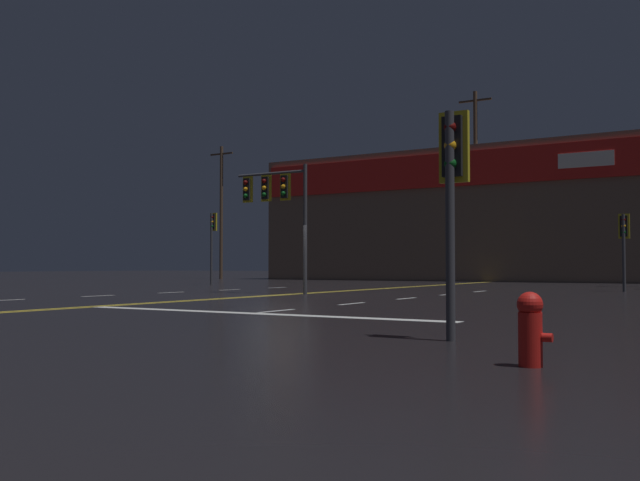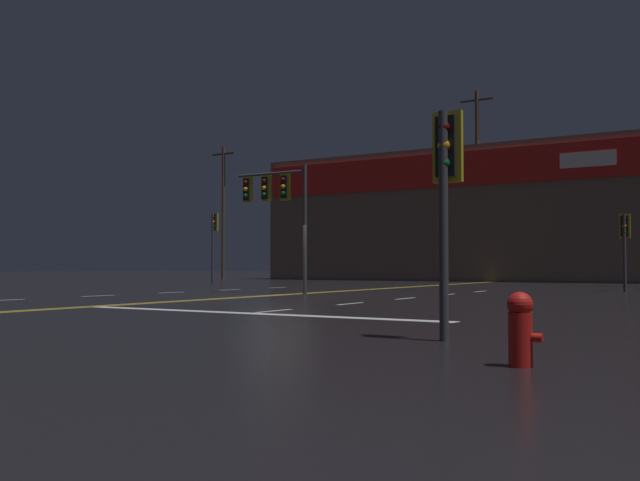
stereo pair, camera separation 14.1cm
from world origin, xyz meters
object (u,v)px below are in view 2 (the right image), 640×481
Objects in this scene: traffic_signal_median at (274,196)px; traffic_signal_corner_northeast at (625,234)px; traffic_signal_corner_northwest at (214,232)px; fire_hydrant at (520,327)px; traffic_signal_corner_southeast at (446,172)px.

traffic_signal_median reaches higher than traffic_signal_corner_northeast.
fire_hydrant is at bearing -45.03° from traffic_signal_corner_northwest.
traffic_signal_corner_southeast is 3.22m from fire_hydrant.
traffic_signal_corner_northeast is 23.40m from fire_hydrant.
traffic_signal_corner_northwest is at bearing 179.56° from traffic_signal_corner_northeast.
fire_hydrant is (13.12, -14.50, -3.24)m from traffic_signal_median.
traffic_signal_corner_northeast is (21.11, -0.16, -0.64)m from traffic_signal_corner_northwest.
fire_hydrant is (23.35, -23.37, -2.51)m from traffic_signal_corner_northwest.
traffic_signal_corner_northwest is 30.49m from traffic_signal_corner_southeast.
fire_hydrant is at bearing -47.86° from traffic_signal_median.
traffic_signal_corner_northeast is at bearing 38.70° from traffic_signal_median.
traffic_signal_corner_northwest is at bearing 135.60° from traffic_signal_corner_southeast.
traffic_signal_corner_northwest is 1.25× the size of traffic_signal_corner_southeast.
traffic_signal_corner_southeast reaches higher than fire_hydrant.
traffic_signal_median is 1.49× the size of traffic_signal_corner_southeast.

